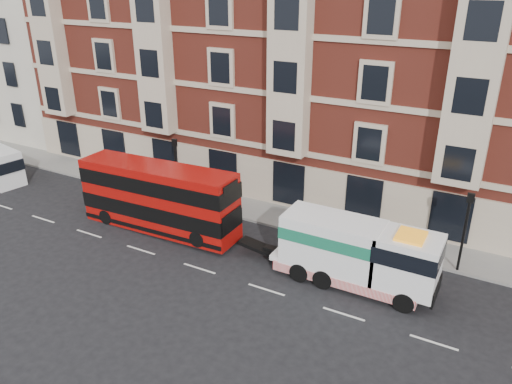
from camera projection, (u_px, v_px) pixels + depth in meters
ground at (199, 269)px, 26.36m from camera, size 120.00×120.00×0.00m
sidewalk at (265, 212)px, 32.35m from camera, size 90.00×3.00×0.15m
victorian_terrace at (324, 41)px, 34.11m from camera, size 45.00×12.00×20.40m
cream_block at (19, 41)px, 47.39m from camera, size 16.00×10.00×16.80m
lamp_post_west at (176, 165)px, 32.89m from camera, size 0.35×0.15×4.35m
lamp_post_east at (465, 227)px, 24.99m from camera, size 0.35×0.15×4.35m
double_decker_bus at (158, 197)px, 29.52m from camera, size 10.14×2.33×4.10m
tow_truck at (354, 253)px, 24.38m from camera, size 8.12×2.40×3.38m
pedestrian at (162, 187)px, 34.14m from camera, size 0.60×0.46×1.49m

